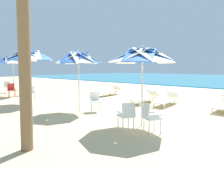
{
  "coord_description": "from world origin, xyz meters",
  "views": [
    {
      "loc": [
        3.23,
        -7.7,
        1.89
      ],
      "look_at": [
        -3.56,
        0.19,
        1.0
      ],
      "focal_mm": 31.95,
      "sensor_mm": 36.0,
      "label": 1
    }
  ],
  "objects": [
    {
      "name": "beach_umbrella_3",
      "position": [
        -10.37,
        -1.95,
        2.36
      ],
      "size": [
        2.19,
        2.19,
        2.71
      ],
      "color": "silver",
      "rests_on": "ground"
    },
    {
      "name": "plastic_chair_1",
      "position": [
        0.39,
        -2.73,
        0.5
      ],
      "size": [
        0.62,
        0.63,
        0.87
      ],
      "color": "white",
      "rests_on": "ground"
    },
    {
      "name": "sun_lounger_0",
      "position": [
        1.35,
        1.99,
        0.28
      ],
      "size": [
        0.67,
        2.16,
        0.62
      ],
      "color": "white",
      "rests_on": "ground"
    },
    {
      "name": "beach_umbrella_0",
      "position": [
        -0.2,
        -2.24,
        2.23
      ],
      "size": [
        2.23,
        2.23,
        2.58
      ],
      "color": "silver",
      "rests_on": "ground"
    },
    {
      "name": "plastic_chair_4",
      "position": [
        -10.08,
        -1.5,
        0.5
      ],
      "size": [
        0.63,
        0.63,
        0.87
      ],
      "color": "white",
      "rests_on": "ground"
    },
    {
      "name": "sun_lounger_3",
      "position": [
        -5.69,
        2.32,
        0.28
      ],
      "size": [
        0.7,
        2.17,
        0.62
      ],
      "color": "white",
      "rests_on": "ground"
    },
    {
      "name": "plastic_chair_0",
      "position": [
        -0.24,
        -3.0,
        0.5
      ],
      "size": [
        0.61,
        0.6,
        0.87
      ],
      "color": "white",
      "rests_on": "ground"
    },
    {
      "name": "ground_plane",
      "position": [
        0.0,
        0.0,
        0.0
      ],
      "size": [
        80.0,
        80.0,
        0.0
      ],
      "primitive_type": "plane",
      "color": "#D3B784"
    },
    {
      "name": "plastic_chair_5",
      "position": [
        -10.0,
        -2.27,
        0.5
      ],
      "size": [
        0.52,
        0.5,
        0.87
      ],
      "color": "red",
      "rests_on": "ground"
    },
    {
      "name": "plastic_chair_2",
      "position": [
        -2.84,
        -1.76,
        0.5
      ],
      "size": [
        0.63,
        0.62,
        0.87
      ],
      "color": "white",
      "rests_on": "ground"
    },
    {
      "name": "palm_tree_0",
      "position": [
        -1.15,
        -5.57,
        3.26
      ],
      "size": [
        2.71,
        3.13,
        5.25
      ],
      "color": "brown",
      "rests_on": "ground"
    },
    {
      "name": "sun_lounger_1",
      "position": [
        -1.15,
        1.55,
        0.28
      ],
      "size": [
        0.74,
        2.18,
        0.62
      ],
      "color": "white",
      "rests_on": "ground"
    },
    {
      "name": "beach_umbrella_1",
      "position": [
        -3.46,
        -2.13,
        2.26
      ],
      "size": [
        1.97,
        1.97,
        2.63
      ],
      "color": "silver",
      "rests_on": "ground"
    },
    {
      "name": "plastic_chair_6",
      "position": [
        -12.36,
        -1.57,
        0.5
      ],
      "size": [
        0.63,
        0.63,
        0.87
      ],
      "color": "white",
      "rests_on": "ground"
    },
    {
      "name": "plastic_chair_3",
      "position": [
        -7.39,
        -2.3,
        0.5
      ],
      "size": [
        0.6,
        0.58,
        0.87
      ],
      "color": "white",
      "rests_on": "ground"
    },
    {
      "name": "sun_lounger_2",
      "position": [
        -2.3,
        1.4,
        0.28
      ],
      "size": [
        0.65,
        2.15,
        0.62
      ],
      "color": "white",
      "rests_on": "ground"
    },
    {
      "name": "beach_umbrella_2",
      "position": [
        -6.78,
        -2.62,
        2.48
      ],
      "size": [
        2.39,
        2.39,
        2.85
      ],
      "color": "silver",
      "rests_on": "ground"
    }
  ]
}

